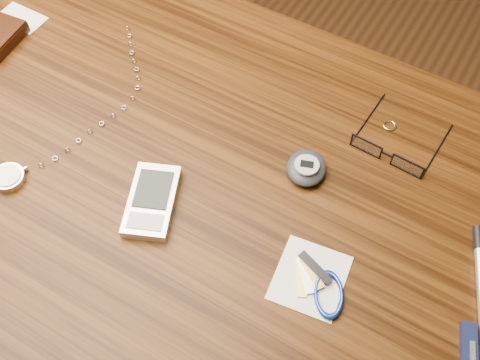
# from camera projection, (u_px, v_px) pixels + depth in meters

# --- Properties ---
(ground) EXTENTS (3.80, 3.80, 0.00)m
(ground) POSITION_uv_depth(u_px,v_px,m) (206.00, 341.00, 1.47)
(ground) COLOR #472814
(ground) RESTS_ON ground
(desk) EXTENTS (1.00, 0.70, 0.75)m
(desk) POSITION_uv_depth(u_px,v_px,m) (187.00, 203.00, 0.93)
(desk) COLOR #361C08
(desk) RESTS_ON ground
(eyeglasses) EXTENTS (0.12, 0.12, 0.02)m
(eyeglasses) POSITION_uv_depth(u_px,v_px,m) (388.00, 153.00, 0.85)
(eyeglasses) COLOR black
(eyeglasses) RESTS_ON desk
(gold_ring) EXTENTS (0.03, 0.03, 0.00)m
(gold_ring) POSITION_uv_depth(u_px,v_px,m) (389.00, 125.00, 0.89)
(gold_ring) COLOR #DAB571
(gold_ring) RESTS_ON desk
(pocket_watch) EXTENTS (0.11, 0.35, 0.01)m
(pocket_watch) POSITION_uv_depth(u_px,v_px,m) (16.00, 171.00, 0.84)
(pocket_watch) COLOR #B8B8BC
(pocket_watch) RESTS_ON desk
(pda_phone) EXTENTS (0.10, 0.13, 0.02)m
(pda_phone) POSITION_uv_depth(u_px,v_px,m) (152.00, 201.00, 0.81)
(pda_phone) COLOR #B9BABE
(pda_phone) RESTS_ON desk
(pedometer) EXTENTS (0.07, 0.08, 0.03)m
(pedometer) POSITION_uv_depth(u_px,v_px,m) (306.00, 168.00, 0.83)
(pedometer) COLOR black
(pedometer) RESTS_ON desk
(notepad_keys) EXTENTS (0.12, 0.11, 0.01)m
(notepad_keys) POSITION_uv_depth(u_px,v_px,m) (319.00, 286.00, 0.74)
(notepad_keys) COLOR white
(notepad_keys) RESTS_ON desk
(pocket_knife) EXTENTS (0.05, 0.09, 0.01)m
(pocket_knife) POSITION_uv_depth(u_px,v_px,m) (469.00, 358.00, 0.69)
(pocket_knife) COLOR #101635
(pocket_knife) RESTS_ON desk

